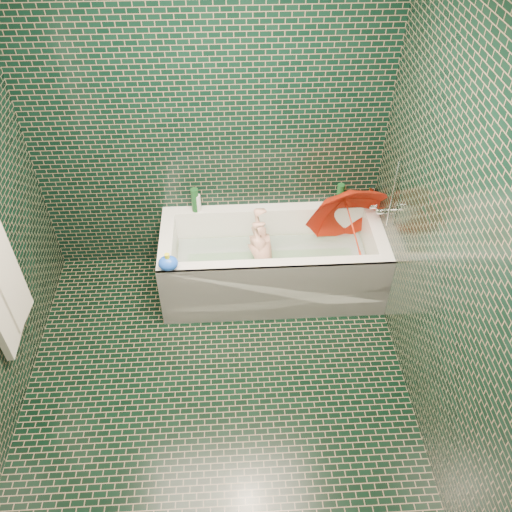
{
  "coord_description": "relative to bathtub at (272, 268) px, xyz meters",
  "views": [
    {
      "loc": [
        0.15,
        -2.07,
        3.18
      ],
      "look_at": [
        0.31,
        0.82,
        0.51
      ],
      "focal_mm": 38.0,
      "sensor_mm": 36.0,
      "label": 1
    }
  ],
  "objects": [
    {
      "name": "wall_right",
      "position": [
        0.85,
        -1.01,
        1.04
      ],
      "size": [
        0.0,
        2.8,
        2.8
      ],
      "primitive_type": "plane",
      "rotation": [
        1.57,
        0.0,
        -1.57
      ],
      "color": "black",
      "rests_on": "floor"
    },
    {
      "name": "water",
      "position": [
        0.0,
        0.02,
        0.09
      ],
      "size": [
        1.48,
        0.53,
        0.0
      ],
      "primitive_type": "cube",
      "color": "silver",
      "rests_on": "bathtub"
    },
    {
      "name": "bottle_left_short",
      "position": [
        -0.57,
        0.33,
        0.41
      ],
      "size": [
        0.07,
        0.07,
        0.15
      ],
      "primitive_type": "cylinder",
      "rotation": [
        0.0,
        0.0,
        0.42
      ],
      "color": "white",
      "rests_on": "bathtub"
    },
    {
      "name": "floor",
      "position": [
        -0.45,
        -1.01,
        -0.21
      ],
      "size": [
        2.8,
        2.8,
        0.0
      ],
      "primitive_type": "plane",
      "color": "black",
      "rests_on": "ground"
    },
    {
      "name": "rubber_duck",
      "position": [
        0.6,
        0.35,
        0.38
      ],
      "size": [
        0.11,
        0.08,
        0.09
      ],
      "rotation": [
        0.0,
        0.0,
        0.23
      ],
      "color": "#FFF21A",
      "rests_on": "bathtub"
    },
    {
      "name": "bottle_left_tall",
      "position": [
        -0.58,
        0.33,
        0.44
      ],
      "size": [
        0.06,
        0.06,
        0.2
      ],
      "primitive_type": "cylinder",
      "rotation": [
        0.0,
        0.0,
        -0.07
      ],
      "color": "#14461C",
      "rests_on": "bathtub"
    },
    {
      "name": "bath_mat",
      "position": [
        0.0,
        0.02,
        -0.06
      ],
      "size": [
        1.35,
        0.47,
        0.01
      ],
      "primitive_type": "cube",
      "color": "green",
      "rests_on": "bathtub"
    },
    {
      "name": "bath_toy",
      "position": [
        -0.76,
        -0.33,
        0.4
      ],
      "size": [
        0.16,
        0.13,
        0.14
      ],
      "rotation": [
        0.0,
        0.0,
        -0.16
      ],
      "color": "blue",
      "rests_on": "bathtub"
    },
    {
      "name": "child",
      "position": [
        -0.06,
        -0.02,
        0.1
      ],
      "size": [
        0.91,
        0.47,
        0.3
      ],
      "primitive_type": "imported",
      "rotation": [
        -1.45,
        0.0,
        -1.76
      ],
      "color": "#E3A58D",
      "rests_on": "bathtub"
    },
    {
      "name": "faucet",
      "position": [
        0.81,
        0.01,
        0.56
      ],
      "size": [
        0.18,
        0.19,
        0.55
      ],
      "color": "silver",
      "rests_on": "wall_right"
    },
    {
      "name": "wall_back",
      "position": [
        -0.45,
        0.39,
        1.04
      ],
      "size": [
        2.8,
        0.0,
        2.8
      ],
      "primitive_type": "plane",
      "rotation": [
        1.57,
        0.0,
        0.0
      ],
      "color": "black",
      "rests_on": "floor"
    },
    {
      "name": "ceiling",
      "position": [
        -0.45,
        -1.01,
        2.29
      ],
      "size": [
        2.8,
        2.8,
        0.0
      ],
      "primitive_type": "plane",
      "rotation": [
        3.14,
        0.0,
        0.0
      ],
      "color": "white",
      "rests_on": "wall_back"
    },
    {
      "name": "bottle_right_pump",
      "position": [
        0.8,
        0.33,
        0.42
      ],
      "size": [
        0.06,
        0.06,
        0.17
      ],
      "primitive_type": "cylinder",
      "rotation": [
        0.0,
        0.0,
        -0.34
      ],
      "color": "silver",
      "rests_on": "bathtub"
    },
    {
      "name": "bathtub",
      "position": [
        0.0,
        0.0,
        0.0
      ],
      "size": [
        1.7,
        0.75,
        0.55
      ],
      "color": "white",
      "rests_on": "floor"
    },
    {
      "name": "soap_bottle_c",
      "position": [
        0.74,
        0.31,
        0.34
      ],
      "size": [
        0.14,
        0.14,
        0.16
      ],
      "primitive_type": "imported",
      "rotation": [
        0.0,
        0.0,
        -0.21
      ],
      "color": "#14461C",
      "rests_on": "bathtub"
    },
    {
      "name": "bottle_right_tall",
      "position": [
        0.55,
        0.34,
        0.44
      ],
      "size": [
        0.06,
        0.06,
        0.2
      ],
      "primitive_type": "cylinder",
      "rotation": [
        0.0,
        0.0,
        -0.05
      ],
      "color": "#14461C",
      "rests_on": "bathtub"
    },
    {
      "name": "umbrella",
      "position": [
        0.61,
        0.04,
        0.35
      ],
      "size": [
        0.91,
        0.86,
        1.0
      ],
      "primitive_type": "imported",
      "rotation": [
        0.43,
        -0.48,
        -0.08
      ],
      "color": "red",
      "rests_on": "bathtub"
    },
    {
      "name": "soap_bottle_b",
      "position": [
        0.73,
        0.35,
        0.34
      ],
      "size": [
        0.11,
        0.11,
        0.18
      ],
      "primitive_type": "imported",
      "rotation": [
        0.0,
        0.0,
        0.4
      ],
      "color": "#451F76",
      "rests_on": "bathtub"
    },
    {
      "name": "soap_bottle_a",
      "position": [
        0.74,
        0.32,
        0.34
      ],
      "size": [
        0.12,
        0.12,
        0.25
      ],
      "primitive_type": "imported",
      "rotation": [
        0.0,
        0.0,
        0.32
      ],
      "color": "white",
      "rests_on": "bathtub"
    }
  ]
}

